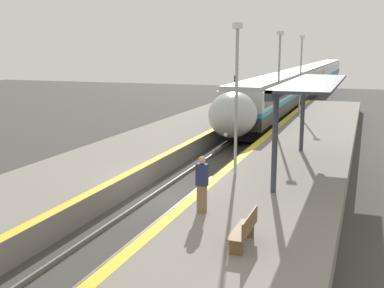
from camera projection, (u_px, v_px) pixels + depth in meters
name	position (u px, v px, depth m)	size (l,w,h in m)	color
ground_plane	(169.00, 199.00, 19.42)	(120.00, 120.00, 0.00)	#423F3D
rail_left	(153.00, 195.00, 19.65)	(0.08, 90.00, 0.15)	slate
rail_right	(186.00, 199.00, 19.17)	(0.08, 90.00, 0.15)	slate
train	(310.00, 78.00, 64.38)	(2.90, 82.76, 3.72)	black
platform_right	(272.00, 199.00, 17.93)	(5.11, 64.00, 0.92)	gray
platform_left	(80.00, 179.00, 20.72)	(5.02, 64.00, 0.92)	gray
platform_bench	(245.00, 229.00, 12.44)	(0.44, 1.61, 0.89)	brown
person_waiting	(202.00, 183.00, 14.95)	(0.36, 0.24, 1.81)	#7F6647
railway_signal	(236.00, 95.00, 37.45)	(0.28, 0.28, 3.94)	#59595E
lamppost_near	(236.00, 91.00, 18.98)	(0.36, 0.20, 6.05)	#9E9EA3
lamppost_mid	(279.00, 78.00, 27.81)	(0.36, 0.20, 6.05)	#9E9EA3
lamppost_far	(301.00, 71.00, 36.65)	(0.36, 0.20, 6.05)	#9E9EA3
station_canopy	(307.00, 87.00, 19.88)	(2.02, 10.56, 3.77)	#333842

